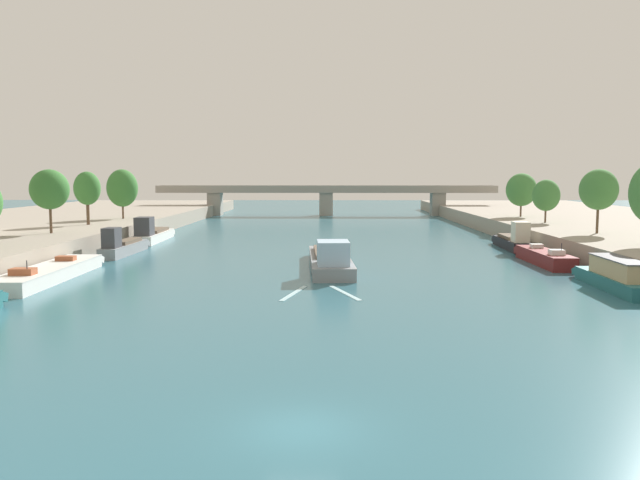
% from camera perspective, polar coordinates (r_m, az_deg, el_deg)
% --- Properties ---
extents(ground_plane, '(400.00, 400.00, 0.00)m').
position_cam_1_polar(ground_plane, '(21.98, -1.67, -16.43)').
color(ground_plane, '#2D6070').
extents(barge_midriver, '(4.28, 17.92, 3.02)m').
position_cam_1_polar(barge_midriver, '(57.34, 0.91, -1.69)').
color(barge_midriver, gray).
rests_on(barge_midriver, ground).
extents(wake_behind_barge, '(5.59, 6.03, 0.03)m').
position_cam_1_polar(wake_behind_barge, '(45.63, -0.06, -4.73)').
color(wake_behind_barge, '#A0CCD6').
rests_on(wake_behind_barge, ground).
extents(moored_boat_left_downstream, '(3.32, 16.68, 2.21)m').
position_cam_1_polar(moored_boat_left_downstream, '(55.82, -22.84, -2.67)').
color(moored_boat_left_downstream, silver).
rests_on(moored_boat_left_downstream, ground).
extents(moored_boat_left_near, '(2.10, 11.62, 3.12)m').
position_cam_1_polar(moored_boat_left_near, '(70.70, -17.09, -0.52)').
color(moored_boat_left_near, gray).
rests_on(moored_boat_left_near, ground).
extents(moored_boat_left_gap_after, '(2.88, 13.65, 3.34)m').
position_cam_1_polar(moored_boat_left_gap_after, '(83.95, -14.67, 0.52)').
color(moored_boat_left_gap_after, silver).
rests_on(moored_boat_left_gap_after, ground).
extents(moored_boat_right_midway, '(2.42, 11.48, 2.36)m').
position_cam_1_polar(moored_boat_right_midway, '(51.65, 24.77, -2.94)').
color(moored_boat_right_midway, '#23666B').
rests_on(moored_boat_right_midway, ground).
extents(moored_boat_right_upstream, '(2.35, 11.93, 2.36)m').
position_cam_1_polar(moored_boat_right_upstream, '(64.15, 19.25, -1.43)').
color(moored_boat_right_upstream, maroon).
rests_on(moored_boat_right_upstream, ground).
extents(moored_boat_right_near, '(2.45, 11.19, 3.32)m').
position_cam_1_polar(moored_boat_right_near, '(76.04, 16.77, -0.06)').
color(moored_boat_right_near, black).
rests_on(moored_boat_right_near, ground).
extents(tree_left_distant, '(4.03, 4.03, 6.75)m').
position_cam_1_polar(tree_left_distant, '(73.57, -22.89, 4.15)').
color(tree_left_distant, brown).
rests_on(tree_left_distant, quay_left).
extents(tree_left_by_lamp, '(3.24, 3.24, 6.60)m').
position_cam_1_polar(tree_left_by_lamp, '(84.83, -19.97, 4.32)').
color(tree_left_by_lamp, brown).
rests_on(tree_left_by_lamp, quay_left).
extents(tree_left_end_of_row, '(4.32, 4.32, 6.99)m').
position_cam_1_polar(tree_left_end_of_row, '(95.29, -17.15, 4.42)').
color(tree_left_end_of_row, brown).
rests_on(tree_left_end_of_row, quay_left).
extents(tree_right_distant, '(3.95, 3.95, 6.78)m').
position_cam_1_polar(tree_right_distant, '(73.83, 23.50, 4.13)').
color(tree_right_distant, brown).
rests_on(tree_right_distant, quay_right).
extents(tree_right_nearest, '(3.52, 3.52, 5.59)m').
position_cam_1_polar(tree_right_nearest, '(88.25, 19.43, 3.76)').
color(tree_right_nearest, brown).
rests_on(tree_right_nearest, quay_right).
extents(tree_right_past_mid, '(4.48, 4.48, 6.45)m').
position_cam_1_polar(tree_right_past_mid, '(100.13, 17.44, 4.28)').
color(tree_right_past_mid, brown).
rests_on(tree_right_past_mid, quay_right).
extents(bridge_far, '(70.83, 4.40, 6.28)m').
position_cam_1_polar(bridge_far, '(135.02, 0.55, 3.94)').
color(bridge_far, gray).
rests_on(bridge_far, ground).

